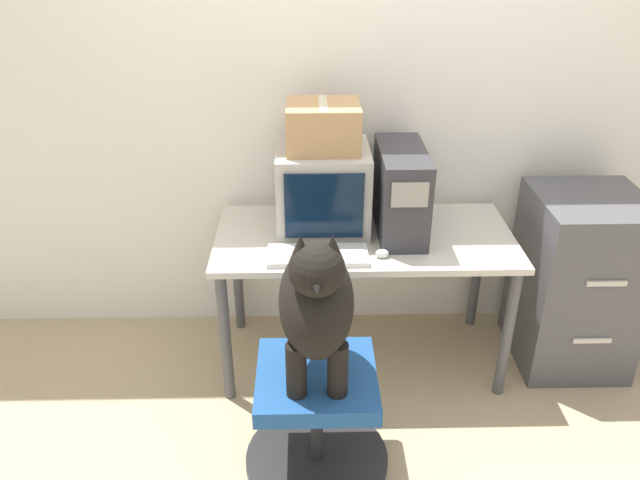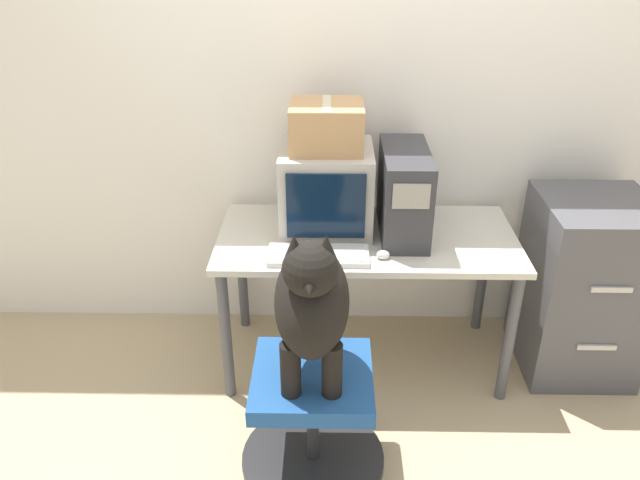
% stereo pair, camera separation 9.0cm
% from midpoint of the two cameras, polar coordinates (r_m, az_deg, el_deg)
% --- Properties ---
extents(ground_plane, '(12.00, 12.00, 0.00)m').
position_cam_midpoint_polar(ground_plane, '(3.02, 5.03, -14.56)').
color(ground_plane, tan).
extents(wall_back, '(8.00, 0.05, 2.60)m').
position_cam_midpoint_polar(wall_back, '(3.04, 5.24, 13.90)').
color(wall_back, white).
rests_on(wall_back, ground_plane).
extents(desk, '(1.37, 0.66, 0.71)m').
position_cam_midpoint_polar(desk, '(2.92, 5.15, -1.09)').
color(desk, beige).
rests_on(desk, ground_plane).
extents(crt_monitor, '(0.42, 0.39, 0.39)m').
position_cam_midpoint_polar(crt_monitor, '(2.87, 1.47, 4.71)').
color(crt_monitor, '#B7B2A8').
rests_on(crt_monitor, desk).
extents(pc_tower, '(0.21, 0.48, 0.40)m').
position_cam_midpoint_polar(pc_tower, '(2.85, 8.59, 4.31)').
color(pc_tower, '#333338').
rests_on(pc_tower, desk).
extents(keyboard, '(0.43, 0.18, 0.03)m').
position_cam_midpoint_polar(keyboard, '(2.68, 0.81, -1.41)').
color(keyboard, silver).
rests_on(keyboard, desk).
extents(computer_mouse, '(0.06, 0.04, 0.04)m').
position_cam_midpoint_polar(computer_mouse, '(2.69, 6.74, -1.36)').
color(computer_mouse, silver).
rests_on(computer_mouse, desk).
extents(office_chair, '(0.59, 0.59, 0.48)m').
position_cam_midpoint_polar(office_chair, '(2.59, 0.36, -16.16)').
color(office_chair, '#262628').
rests_on(office_chair, ground_plane).
extents(dog, '(0.27, 0.47, 0.65)m').
position_cam_midpoint_polar(dog, '(2.21, 0.40, -5.51)').
color(dog, black).
rests_on(dog, office_chair).
extents(filing_cabinet, '(0.50, 0.54, 0.88)m').
position_cam_midpoint_polar(filing_cabinet, '(3.26, 23.60, -3.92)').
color(filing_cabinet, '#4C4C51').
rests_on(filing_cabinet, ground_plane).
extents(cardboard_box, '(0.32, 0.28, 0.20)m').
position_cam_midpoint_polar(cardboard_box, '(2.77, 1.55, 10.33)').
color(cardboard_box, tan).
rests_on(cardboard_box, crt_monitor).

